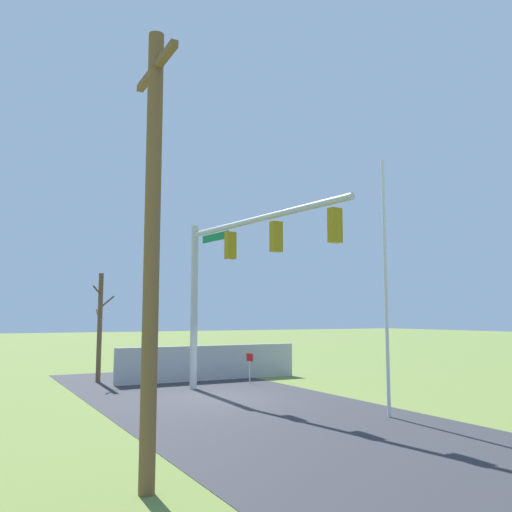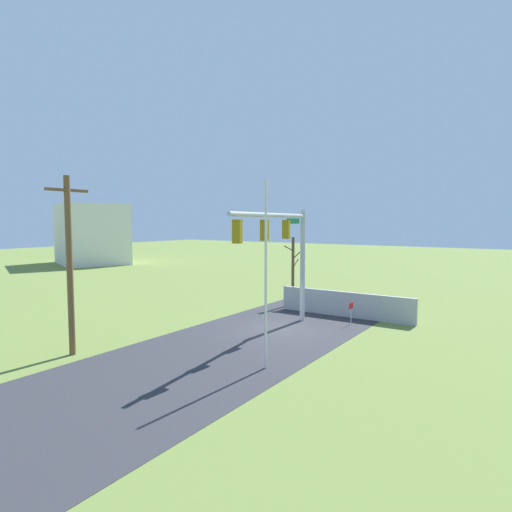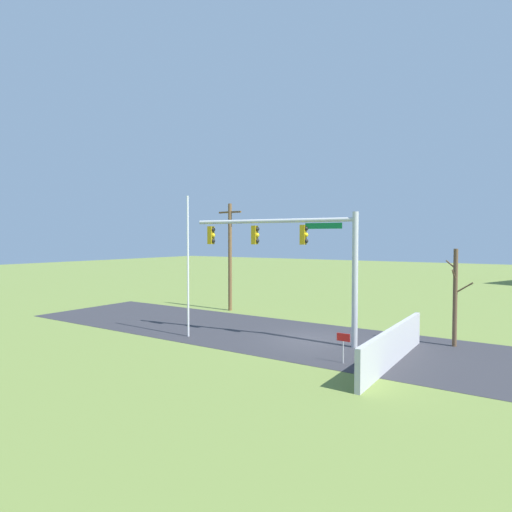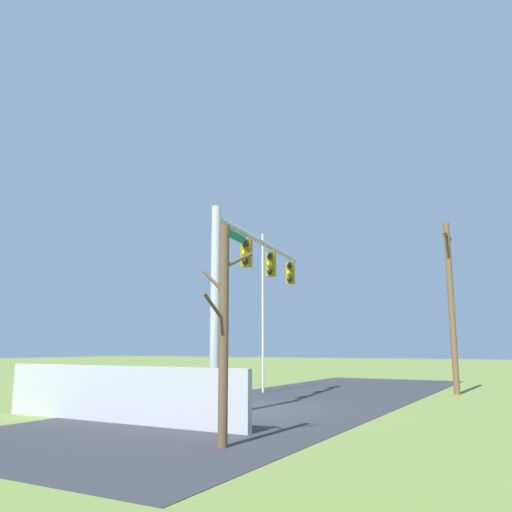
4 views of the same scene
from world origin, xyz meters
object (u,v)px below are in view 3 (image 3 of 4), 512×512
object	(u,v)px
signal_mast	(300,248)
bare_tree	(455,297)
flagpole	(188,267)
open_sign	(343,341)
utility_pole	(230,255)

from	to	relation	value
signal_mast	bare_tree	xyz separation A→B (m)	(6.51, 3.11, -2.22)
bare_tree	flagpole	bearing A→B (deg)	-155.64
bare_tree	open_sign	xyz separation A→B (m)	(-3.31, -5.45, -1.44)
bare_tree	open_sign	size ratio (longest dim) A/B	3.76
signal_mast	open_sign	distance (m)	5.40
signal_mast	open_sign	world-z (taller)	signal_mast
utility_pole	bare_tree	size ratio (longest dim) A/B	1.64
utility_pole	open_sign	xyz separation A→B (m)	(11.60, -7.85, -3.02)
flagpole	open_sign	world-z (taller)	flagpole
signal_mast	bare_tree	world-z (taller)	signal_mast
flagpole	bare_tree	size ratio (longest dim) A/B	1.58
flagpole	bare_tree	world-z (taller)	flagpole
signal_mast	bare_tree	bearing A→B (deg)	25.55
flagpole	utility_pole	size ratio (longest dim) A/B	0.96
signal_mast	flagpole	size ratio (longest dim) A/B	1.17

